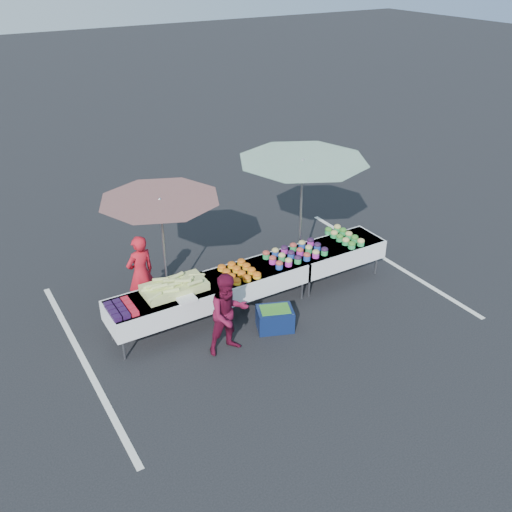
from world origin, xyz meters
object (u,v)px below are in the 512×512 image
table_center (256,276)px  storage_bin (275,318)px  umbrella_right (303,171)px  customer (229,314)px  table_left (163,305)px  umbrella_left (161,209)px  table_right (336,252)px  vendor (141,273)px

table_center → storage_bin: 0.91m
table_center → umbrella_right: (1.22, 0.40, 1.64)m
customer → umbrella_right: size_ratio=0.55×
table_left → umbrella_left: bearing=62.7°
customer → table_center: bearing=42.6°
customer → umbrella_left: (-0.32, 1.74, 1.22)m
customer → umbrella_right: 3.06m
table_left → table_right: 3.60m
customer → storage_bin: 1.08m
customer → umbrella_left: umbrella_left is taller
vendor → customer: bearing=100.1°
vendor → umbrella_right: size_ratio=0.57×
storage_bin → table_right: bearing=44.6°
umbrella_right → storage_bin: size_ratio=3.53×
table_left → storage_bin: 1.91m
vendor → umbrella_left: umbrella_left is taller
umbrella_right → umbrella_left: bearing=171.3°
customer → storage_bin: (0.95, 0.12, -0.50)m
table_left → storage_bin: bearing=-26.1°
vendor → customer: size_ratio=1.03×
table_left → table_center: 1.80m
table_left → umbrella_left: size_ratio=0.88×
storage_bin → table_left: bearing=175.3°
table_right → umbrella_right: (-0.58, 0.40, 1.64)m
table_center → customer: bearing=-138.7°
table_right → umbrella_right: umbrella_right is taller
table_left → customer: 1.20m
table_right → umbrella_left: 3.55m
table_center → vendor: size_ratio=1.28×
table_center → table_left: bearing=180.0°
vendor → table_center: bearing=141.2°
umbrella_right → storage_bin: (-1.34, -1.22, -2.02)m
vendor → umbrella_right: umbrella_right is taller
table_left → umbrella_left: 1.61m
customer → table_left: bearing=129.1°
table_right → umbrella_left: bearing=165.9°
table_right → vendor: size_ratio=1.28×
umbrella_left → table_left: bearing=-117.3°
table_center → storage_bin: table_center is taller
umbrella_right → table_left: bearing=-172.5°
table_right → table_left: bearing=180.0°
table_left → storage_bin: table_left is taller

